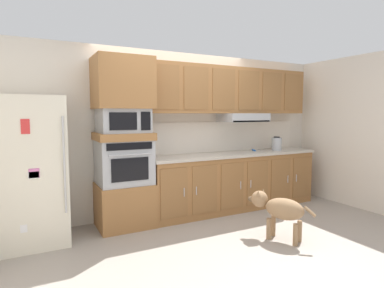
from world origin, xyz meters
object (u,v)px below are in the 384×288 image
(refrigerator, at_px, (31,171))
(microwave, at_px, (123,121))
(screwdriver, at_px, (254,150))
(electric_kettle, at_px, (277,144))
(built_in_oven, at_px, (124,162))
(dog, at_px, (279,208))

(refrigerator, xyz_separation_m, microwave, (1.13, 0.07, 0.58))
(screwdriver, distance_m, electric_kettle, 0.42)
(screwdriver, bearing_deg, electric_kettle, -14.80)
(refrigerator, relative_size, built_in_oven, 2.51)
(microwave, bearing_deg, screwdriver, 1.46)
(dog, bearing_deg, screwdriver, -52.85)
(dog, bearing_deg, electric_kettle, -66.47)
(refrigerator, height_order, electric_kettle, refrigerator)
(refrigerator, height_order, screwdriver, refrigerator)
(built_in_oven, relative_size, screwdriver, 4.75)
(built_in_oven, bearing_deg, screwdriver, 1.46)
(built_in_oven, xyz_separation_m, dog, (1.56, -1.34, -0.51))
(dog, bearing_deg, built_in_oven, 23.91)
(microwave, relative_size, dog, 0.79)
(built_in_oven, relative_size, dog, 0.86)
(electric_kettle, relative_size, dog, 0.29)
(refrigerator, relative_size, screwdriver, 11.95)
(refrigerator, bearing_deg, microwave, 3.42)
(electric_kettle, bearing_deg, screwdriver, 165.20)
(refrigerator, xyz_separation_m, dog, (2.69, -1.27, -0.49))
(screwdriver, xyz_separation_m, dog, (-0.72, -1.40, -0.54))
(built_in_oven, distance_m, electric_kettle, 2.69)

